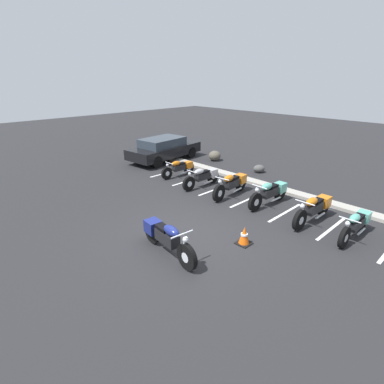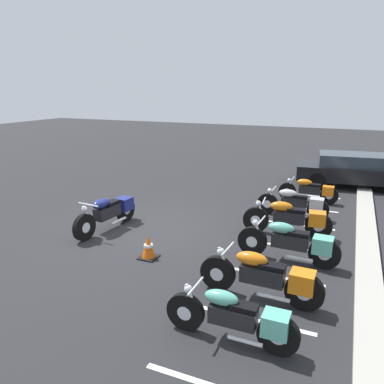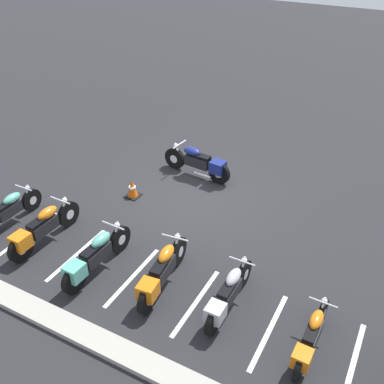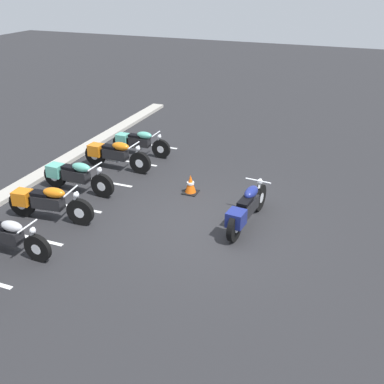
% 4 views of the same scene
% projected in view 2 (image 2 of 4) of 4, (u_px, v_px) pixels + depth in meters
% --- Properties ---
extents(ground, '(60.00, 60.00, 0.00)m').
position_uv_depth(ground, '(143.00, 230.00, 10.17)').
color(ground, '#262628').
extents(motorcycle_navy_featured, '(2.32, 0.68, 0.91)m').
position_uv_depth(motorcycle_navy_featured, '(109.00, 212.00, 10.12)').
color(motorcycle_navy_featured, black).
rests_on(motorcycle_navy_featured, ground).
extents(parked_bike_0, '(0.55, 1.95, 0.77)m').
position_uv_depth(parked_bike_0, '(311.00, 190.00, 12.54)').
color(parked_bike_0, black).
rests_on(parked_bike_0, ground).
extents(parked_bike_1, '(0.59, 2.10, 0.83)m').
position_uv_depth(parked_bike_1, '(296.00, 203.00, 11.05)').
color(parked_bike_1, black).
rests_on(parked_bike_1, ground).
extents(parked_bike_2, '(0.66, 2.27, 0.89)m').
position_uv_depth(parked_bike_2, '(291.00, 218.00, 9.66)').
color(parked_bike_2, black).
rests_on(parked_bike_2, ground).
extents(parked_bike_3, '(0.63, 2.25, 0.89)m').
position_uv_depth(parked_bike_3, '(293.00, 242.00, 8.15)').
color(parked_bike_3, black).
rests_on(parked_bike_3, ground).
extents(parked_bike_4, '(0.64, 2.28, 0.90)m').
position_uv_depth(parked_bike_4, '(266.00, 277.00, 6.66)').
color(parked_bike_4, black).
rests_on(parked_bike_4, ground).
extents(parked_bike_5, '(0.58, 2.08, 0.82)m').
position_uv_depth(parked_bike_5, '(237.00, 317.00, 5.54)').
color(parked_bike_5, black).
rests_on(parked_bike_5, ground).
extents(car_black, '(2.24, 4.47, 1.29)m').
position_uv_depth(car_black, '(354.00, 170.00, 14.41)').
color(car_black, black).
rests_on(car_black, ground).
extents(concrete_curb, '(18.00, 0.50, 0.12)m').
position_uv_depth(concrete_curb, '(368.00, 265.00, 8.03)').
color(concrete_curb, '#A8A399').
rests_on(concrete_curb, ground).
extents(traffic_cone, '(0.40, 0.40, 0.54)m').
position_uv_depth(traffic_cone, '(148.00, 247.00, 8.42)').
color(traffic_cone, black).
rests_on(traffic_cone, ground).
extents(stall_line_0, '(0.10, 2.10, 0.00)m').
position_uv_depth(stall_line_0, '(309.00, 195.00, 13.41)').
color(stall_line_0, white).
rests_on(stall_line_0, ground).
extents(stall_line_1, '(0.10, 2.10, 0.00)m').
position_uv_depth(stall_line_1, '(303.00, 208.00, 11.97)').
color(stall_line_1, white).
rests_on(stall_line_1, ground).
extents(stall_line_2, '(0.10, 2.10, 0.00)m').
position_uv_depth(stall_line_2, '(296.00, 225.00, 10.54)').
color(stall_line_2, white).
rests_on(stall_line_2, ground).
extents(stall_line_3, '(0.10, 2.10, 0.00)m').
position_uv_depth(stall_line_3, '(285.00, 246.00, 9.10)').
color(stall_line_3, white).
rests_on(stall_line_3, ground).
extents(stall_line_4, '(0.10, 2.10, 0.00)m').
position_uv_depth(stall_line_4, '(272.00, 276.00, 7.66)').
color(stall_line_4, white).
rests_on(stall_line_4, ground).
extents(stall_line_5, '(0.10, 2.10, 0.00)m').
position_uv_depth(stall_line_5, '(251.00, 319.00, 6.23)').
color(stall_line_5, white).
rests_on(stall_line_5, ground).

